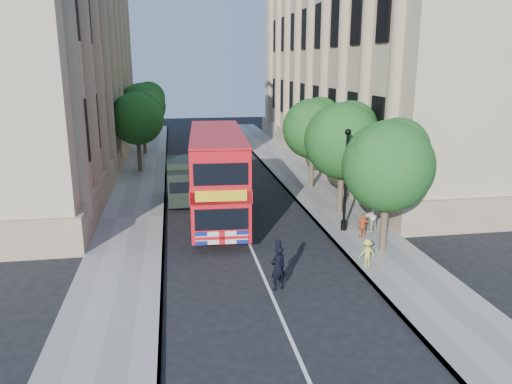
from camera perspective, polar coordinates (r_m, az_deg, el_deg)
name	(u,v)px	position (r m, az deg, el deg)	size (l,w,h in m)	color
ground	(270,291)	(19.30, 1.59, -11.25)	(120.00, 120.00, 0.00)	black
pavement_right	(333,208)	(29.73, 8.79, -1.83)	(3.50, 80.00, 0.12)	gray
pavement_left	(133,218)	(28.39, -13.87, -2.89)	(3.50, 80.00, 0.12)	gray
building_right	(377,54)	(44.47, 13.69, 15.06)	(12.00, 38.00, 18.00)	tan
building_left	(28,53)	(42.32, -24.57, 14.22)	(12.00, 38.00, 18.00)	tan
tree_right_near	(389,161)	(22.47, 14.95, 3.45)	(4.00, 4.00, 6.08)	#473828
tree_right_mid	(343,136)	(27.93, 9.94, 6.27)	(4.20, 4.20, 6.37)	#473828
tree_right_far	(313,125)	(33.61, 6.55, 7.58)	(4.00, 4.00, 6.15)	#473828
tree_left_far	(138,115)	(39.34, -13.37, 8.51)	(4.00, 4.00, 6.30)	#473828
tree_left_back	(143,103)	(47.27, -12.80, 9.86)	(4.20, 4.20, 6.65)	#473828
lamp_post	(346,184)	(25.21, 10.20, 0.87)	(0.32, 0.32, 5.16)	black
double_decker_bus	(217,173)	(26.83, -4.44, 2.15)	(3.32, 10.42, 4.75)	red
box_van	(183,182)	(30.81, -8.35, 1.11)	(1.92, 4.57, 2.60)	black
police_constable	(278,268)	(19.09, 2.55, -8.68)	(0.64, 0.42, 1.75)	black
woman_pedestrian	(370,215)	(25.67, 12.92, -2.61)	(0.82, 0.64, 1.69)	beige
child_a	(363,226)	(24.74, 12.11, -3.80)	(0.71, 0.29, 1.21)	orange
child_b	(367,253)	(21.45, 12.56, -6.79)	(0.77, 0.44, 1.19)	#CCC945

